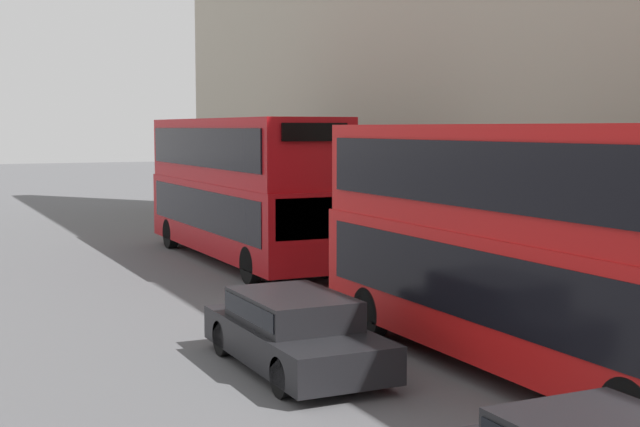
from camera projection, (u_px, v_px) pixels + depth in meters
bus_leading at (533, 238)px, 14.60m from camera, size 2.59×10.13×4.16m
bus_second_in_queue at (240, 183)px, 27.15m from camera, size 2.59×10.92×4.37m
car_hatchback at (294, 329)px, 15.14m from camera, size 1.82×4.36×1.28m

